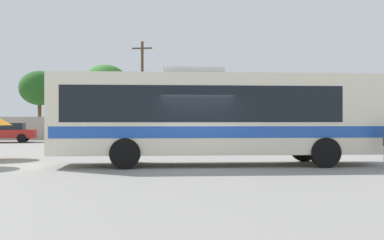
% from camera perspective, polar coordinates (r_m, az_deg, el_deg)
% --- Properties ---
extents(ground_plane, '(300.00, 300.00, 0.00)m').
position_cam_1_polar(ground_plane, '(26.38, -1.90, -3.56)').
color(ground_plane, gray).
extents(perimeter_wall, '(80.00, 0.30, 1.89)m').
position_cam_1_polar(perimeter_wall, '(40.69, -3.33, -0.95)').
color(perimeter_wall, '#B2AD9E').
rests_on(perimeter_wall, ground_plane).
extents(coach_bus_cream_blue, '(11.89, 3.01, 3.52)m').
position_cam_1_polar(coach_bus_cream_blue, '(17.38, 2.50, 0.76)').
color(coach_bus_cream_blue, silver).
rests_on(coach_bus_cream_blue, ground_plane).
extents(parked_car_leftmost_red, '(4.64, 2.30, 1.41)m').
position_cam_1_polar(parked_car_leftmost_red, '(37.28, -21.60, -1.34)').
color(parked_car_leftmost_red, red).
rests_on(parked_car_leftmost_red, ground_plane).
extents(parked_car_second_red, '(4.47, 2.00, 1.53)m').
position_cam_1_polar(parked_car_second_red, '(36.05, -11.47, -1.31)').
color(parked_car_second_red, red).
rests_on(parked_car_second_red, ground_plane).
extents(utility_pole_near, '(1.78, 0.51, 8.59)m').
position_cam_1_polar(utility_pole_near, '(42.38, -5.99, 3.86)').
color(utility_pole_near, '#4C3823').
rests_on(utility_pole_near, ground_plane).
extents(roadside_tree_left, '(3.59, 3.59, 6.00)m').
position_cam_1_polar(roadside_tree_left, '(44.42, -17.82, 3.65)').
color(roadside_tree_left, brown).
rests_on(roadside_tree_left, ground_plane).
extents(roadside_tree_midleft, '(4.58, 4.58, 7.03)m').
position_cam_1_polar(roadside_tree_midleft, '(47.30, -10.35, 4.18)').
color(roadside_tree_midleft, brown).
rests_on(roadside_tree_midleft, ground_plane).
extents(roadside_tree_midright, '(5.06, 5.06, 6.45)m').
position_cam_1_polar(roadside_tree_midright, '(44.09, 1.85, 3.47)').
color(roadside_tree_midright, brown).
rests_on(roadside_tree_midright, ground_plane).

